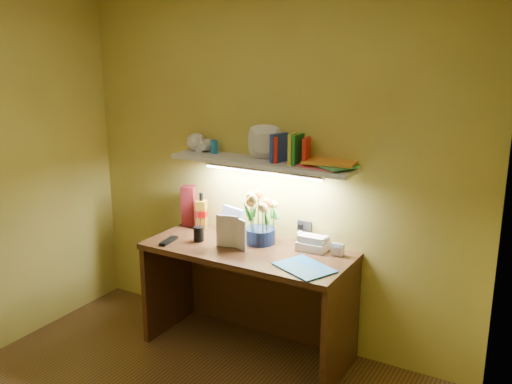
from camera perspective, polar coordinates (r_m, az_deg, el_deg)
desk at (r=3.95m, az=-0.84°, el=-10.74°), size 1.40×0.60×0.75m
flower_bouquet at (r=3.85m, az=0.43°, el=-2.55°), size 0.30×0.30×0.36m
telephone at (r=3.78m, az=5.72°, el=-4.94°), size 0.20×0.15×0.12m
desk_clock at (r=3.71m, az=8.16°, el=-5.70°), size 0.08×0.05×0.08m
whisky_bottle at (r=4.17m, az=-5.46°, el=-1.89°), size 0.09×0.09×0.27m
whisky_box at (r=4.26m, az=-6.72°, el=-1.38°), size 0.12×0.12×0.30m
pen_cup at (r=3.93m, az=-5.77°, el=-3.70°), size 0.09×0.09×0.17m
art_card at (r=4.04m, az=-2.38°, el=-2.92°), size 0.20×0.10×0.20m
tv_remote at (r=3.96m, az=-8.73°, el=-4.84°), size 0.07×0.18×0.02m
blue_folder at (r=3.50m, az=4.86°, el=-7.55°), size 0.41×0.37×0.01m
desk_book_a at (r=3.82m, az=-4.00°, el=-3.82°), size 0.17×0.05×0.22m
desk_book_b at (r=3.83m, az=-2.37°, el=-3.86°), size 0.15×0.08×0.21m
wall_shelf at (r=3.79m, az=0.71°, el=3.46°), size 1.32×0.34×0.23m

